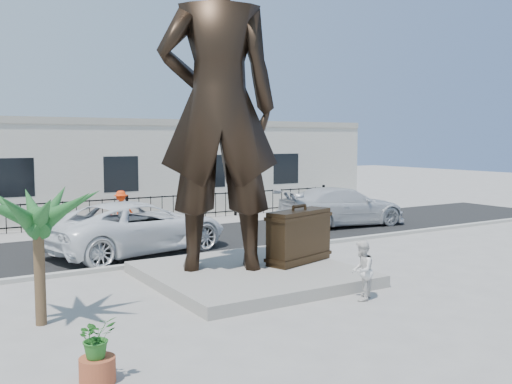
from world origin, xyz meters
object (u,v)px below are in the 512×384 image
at_px(statue, 218,106).
at_px(suitcase, 299,236).
at_px(tourist, 362,270).
at_px(car_white, 138,227).

relative_size(statue, suitcase, 4.13).
height_order(suitcase, tourist, suitcase).
distance_m(statue, car_white, 5.95).
xyz_separation_m(tourist, car_white, (-2.50, 8.09, 0.17)).
bearing_deg(suitcase, tourist, -113.79).
distance_m(statue, suitcase, 4.28).
height_order(statue, suitcase, statue).
xyz_separation_m(statue, car_white, (-0.61, 4.57, -3.77)).
relative_size(tourist, car_white, 0.23).
distance_m(statue, tourist, 5.61).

